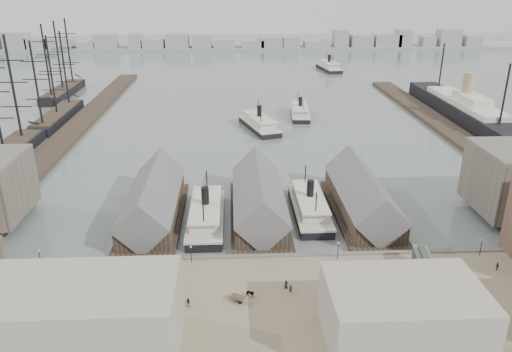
{
  "coord_description": "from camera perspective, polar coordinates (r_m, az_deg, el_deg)",
  "views": [
    {
      "loc": [
        -6.27,
        -95.25,
        56.07
      ],
      "look_at": [
        0.0,
        30.0,
        6.0
      ],
      "focal_mm": 35.0,
      "sensor_mm": 36.0,
      "label": 1
    }
  ],
  "objects": [
    {
      "name": "ground",
      "position": [
        110.7,
        0.79,
        -8.67
      ],
      "size": [
        900.0,
        900.0,
        0.0
      ],
      "primitive_type": "plane",
      "color": "#55625D",
      "rests_on": "ground"
    },
    {
      "name": "quay",
      "position": [
        93.46,
        1.58,
        -14.35
      ],
      "size": [
        180.0,
        30.0,
        2.0
      ],
      "primitive_type": "cube",
      "color": "#7C6E53",
      "rests_on": "ground"
    },
    {
      "name": "seawall",
      "position": [
        105.66,
        0.97,
        -9.56
      ],
      "size": [
        180.0,
        1.2,
        2.3
      ],
      "primitive_type": "cube",
      "color": "#59544C",
      "rests_on": "ground"
    },
    {
      "name": "west_wharf",
      "position": [
        212.1,
        -19.77,
        5.37
      ],
      "size": [
        10.0,
        220.0,
        1.6
      ],
      "primitive_type": "cube",
      "color": "#2D231C",
      "rests_on": "ground"
    },
    {
      "name": "east_wharf",
      "position": [
        210.89,
        20.89,
        5.12
      ],
      "size": [
        10.0,
        180.0,
        1.6
      ],
      "primitive_type": "cube",
      "color": "#2D231C",
      "rests_on": "ground"
    },
    {
      "name": "ferry_shed_west",
      "position": [
        124.93,
        -11.71,
        -3.03
      ],
      "size": [
        14.0,
        42.0,
        12.6
      ],
      "color": "#2D231C",
      "rests_on": "ground"
    },
    {
      "name": "ferry_shed_center",
      "position": [
        123.52,
        0.3,
        -2.84
      ],
      "size": [
        14.0,
        42.0,
        12.6
      ],
      "color": "#2D231C",
      "rests_on": "ground"
    },
    {
      "name": "ferry_shed_east",
      "position": [
        127.51,
        12.06,
        -2.54
      ],
      "size": [
        14.0,
        42.0,
        12.6
      ],
      "color": "#2D231C",
      "rests_on": "ground"
    },
    {
      "name": "street_bldg_center",
      "position": [
        84.25,
        16.46,
        -14.9
      ],
      "size": [
        24.0,
        16.0,
        10.0
      ],
      "primitive_type": "cube",
      "color": "gray",
      "rests_on": "quay"
    },
    {
      "name": "street_bldg_west",
      "position": [
        82.91,
        -19.61,
        -15.14
      ],
      "size": [
        30.0,
        16.0,
        12.0
      ],
      "primitive_type": "cube",
      "color": "gray",
      "rests_on": "quay"
    },
    {
      "name": "lamp_post_far_w",
      "position": [
        109.2,
        -23.5,
        -8.28
      ],
      "size": [
        0.44,
        0.44,
        3.92
      ],
      "color": "black",
      "rests_on": "quay"
    },
    {
      "name": "lamp_post_near_w",
      "position": [
        102.48,
        -7.44,
        -8.52
      ],
      "size": [
        0.44,
        0.44,
        3.92
      ],
      "color": "black",
      "rests_on": "quay"
    },
    {
      "name": "lamp_post_near_e",
      "position": [
        104.3,
        9.38,
        -8.06
      ],
      "size": [
        0.44,
        0.44,
        3.92
      ],
      "color": "black",
      "rests_on": "quay"
    },
    {
      "name": "lamp_post_far_e",
      "position": [
        114.25,
        24.37,
        -7.07
      ],
      "size": [
        0.44,
        0.44,
        3.92
      ],
      "color": "black",
      "rests_on": "quay"
    },
    {
      "name": "far_shore",
      "position": [
        432.57,
        -2.37,
        14.82
      ],
      "size": [
        500.0,
        40.0,
        15.72
      ],
      "color": "gray",
      "rests_on": "ground"
    },
    {
      "name": "ferry_docked_west",
      "position": [
        122.32,
        -5.74,
        -4.39
      ],
      "size": [
        8.55,
        28.5,
        10.18
      ],
      "color": "black",
      "rests_on": "ground"
    },
    {
      "name": "ferry_docked_east",
      "position": [
        127.02,
        6.15,
        -3.41
      ],
      "size": [
        8.25,
        27.49,
        9.82
      ],
      "color": "black",
      "rests_on": "ground"
    },
    {
      "name": "ferry_open_near",
      "position": [
        198.2,
        0.39,
        6.05
      ],
      "size": [
        16.38,
        29.67,
        10.15
      ],
      "rotation": [
        0.0,
        0.0,
        0.29
      ],
      "color": "black",
      "rests_on": "ground"
    },
    {
      "name": "ferry_open_mid",
      "position": [
        217.82,
        5.06,
        7.34
      ],
      "size": [
        9.45,
        25.72,
        9.01
      ],
      "rotation": [
        0.0,
        0.0,
        -0.08
      ],
      "color": "black",
      "rests_on": "ground"
    },
    {
      "name": "ferry_open_far",
      "position": [
        333.2,
        8.33,
        12.29
      ],
      "size": [
        12.95,
        30.54,
        10.56
      ],
      "rotation": [
        0.0,
        0.0,
        0.14
      ],
      "color": "black",
      "rests_on": "ground"
    },
    {
      "name": "sailing_ship_mid",
      "position": [
        225.77,
        -21.76,
        6.48
      ],
      "size": [
        8.47,
        48.91,
        34.8
      ],
      "color": "black",
      "rests_on": "ground"
    },
    {
      "name": "sailing_ship_far",
      "position": [
        275.13,
        -21.18,
        9.12
      ],
      "size": [
        8.92,
        49.53,
        36.65
      ],
      "color": "black",
      "rests_on": "ground"
    },
    {
      "name": "ocean_steamer",
      "position": [
        229.8,
        22.72,
        7.04
      ],
      "size": [
        13.44,
        98.22,
        19.64
      ],
      "color": "black",
      "rests_on": "ground"
    },
    {
      "name": "tram",
      "position": [
        102.94,
        18.68,
        -9.91
      ],
      "size": [
        4.42,
        11.29,
        3.91
      ],
      "rotation": [
        0.0,
        0.0,
        -0.15
      ],
      "color": "black",
      "rests_on": "quay"
    },
    {
      "name": "horse_cart_left",
      "position": [
        103.0,
        -24.26,
        -11.54
      ],
      "size": [
        4.76,
        3.34,
        1.6
      ],
      "rotation": [
        0.0,
        0.0,
        1.1
      ],
      "color": "black",
      "rests_on": "quay"
    },
    {
      "name": "horse_cart_center",
      "position": [
        92.38,
        -1.17,
        -13.46
      ],
      "size": [
        4.74,
        3.43,
        1.54
      ],
      "rotation": [
        0.0,
        0.0,
        1.04
      ],
      "color": "black",
      "rests_on": "quay"
    },
    {
      "name": "horse_cart_right",
      "position": [
        90.34,
        11.09,
        -14.84
      ],
      "size": [
        4.82,
        3.07,
        1.58
      ],
      "rotation": [
        0.0,
        0.0,
        1.94
      ],
      "color": "black",
      "rests_on": "quay"
    },
    {
      "name": "pedestrian_0",
      "position": [
        102.94,
        -23.27,
        -11.37
      ],
      "size": [
        0.7,
        0.58,
        1.68
      ],
      "primitive_type": "imported",
      "rotation": [
        0.0,
        0.0,
        6.04
      ],
      "color": "black",
      "rests_on": "quay"
    },
    {
      "name": "pedestrian_1",
      "position": [
        101.27,
        -25.31,
        -12.32
      ],
      "size": [
        0.93,
        0.8,
        1.66
      ],
      "primitive_type": "imported",
      "rotation": [
        0.0,
        0.0,
        6.04
      ],
      "color": "black",
      "rests_on": "quay"
    },
    {
      "name": "pedestrian_2",
      "position": [
        104.26,
        -14.27,
        -9.64
      ],
      "size": [
        1.2,
        0.71,
        1.83
      ],
      "primitive_type": "imported",
      "rotation": [
        0.0,
        0.0,
        3.11
      ],
      "color": "black",
      "rests_on": "quay"
    },
    {
      "name": "pedestrian_3",
      "position": [
        91.28,
        -7.76,
        -14.1
      ],
      "size": [
        1.12,
        0.77,
        1.77
      ],
      "primitive_type": "imported",
      "rotation": [
        0.0,
        0.0,
        0.36
      ],
      "color": "black",
      "rests_on": "quay"
    },
    {
      "name": "pedestrian_4",
      "position": [
        95.25,
        3.46,
        -12.26
      ],
      "size": [
        0.88,
        0.63,
        1.67
      ],
      "primitive_type": "imported",
      "rotation": [
        0.0,
        0.0,
        0.13
      ],
      "color": "black",
      "rests_on": "quay"
    },
    {
      "name": "pedestrian_5",
      "position": [
        94.16,
        3.97,
        -12.74
      ],
      "size": [
        0.71,
        0.61,
        1.62
      ],
      "primitive_type": "imported",
      "rotation": [
        0.0,
        0.0,
        3.5
      ],
      "color": "black",
      "rests_on": "quay"
    },
    {
      "name": "pedestrian_6",
      "position": [
        100.13,
        11.44,
        -10.82
      ],
      "size": [
        0.92,
        1.03,
        1.74
      ],
      "primitive_type": "imported",
      "rotation": [
        0.0,
        0.0,
        1.95
      ],
      "color": "black",
      "rests_on": "quay"
    },
    {
      "name": "pedestrian_7",
      "position": [
        95.12,
        21.6,
        -14.02
      ],
      "size": [
        1.24,
        0.94,
        1.71
      ],
      "primitive_type": "imported",
      "rotation": [
        0.0,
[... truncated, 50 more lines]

